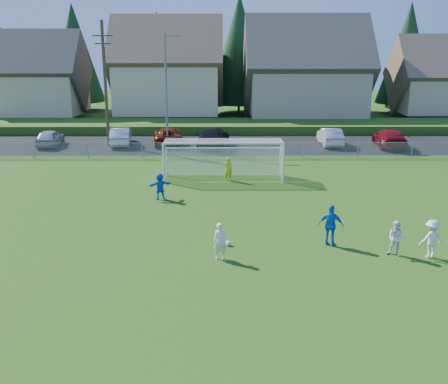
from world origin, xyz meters
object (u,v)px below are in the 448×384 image
(player_white_a, at_px, (220,241))
(soccer_goal, at_px, (223,153))
(car_c, at_px, (168,136))
(car_d, at_px, (213,137))
(player_white_c, at_px, (431,239))
(car_a, at_px, (50,138))
(car_g, at_px, (390,138))
(car_b, at_px, (121,136))
(soccer_ball, at_px, (228,243))
(player_white_b, at_px, (396,239))
(goalkeeper, at_px, (228,169))
(player_blue_a, at_px, (331,225))
(car_f, at_px, (330,137))
(player_blue_b, at_px, (160,186))

(player_white_a, relative_size, soccer_goal, 0.20)
(car_c, distance_m, car_d, 4.01)
(player_white_c, distance_m, car_a, 32.65)
(car_c, relative_size, car_g, 0.97)
(car_b, xyz_separation_m, car_d, (7.72, -0.73, 0.05))
(soccer_ball, distance_m, car_d, 21.98)
(player_white_b, bearing_deg, player_white_a, -148.22)
(player_white_b, relative_size, car_d, 0.27)
(car_c, bearing_deg, player_white_a, 92.83)
(player_white_c, relative_size, car_a, 0.39)
(player_white_a, relative_size, goalkeeper, 1.01)
(player_blue_a, bearing_deg, car_f, -84.22)
(car_b, distance_m, car_g, 22.25)
(car_a, xyz_separation_m, car_d, (13.52, -0.38, 0.10))
(player_blue_a, xyz_separation_m, car_d, (-5.32, 21.86, -0.10))
(player_white_a, relative_size, car_g, 0.29)
(player_white_a, bearing_deg, goalkeeper, 81.25)
(player_blue_a, distance_m, car_a, 29.15)
(car_d, bearing_deg, player_blue_b, 87.88)
(goalkeeper, distance_m, car_f, 14.45)
(player_white_a, distance_m, car_a, 27.65)
(player_white_b, xyz_separation_m, car_f, (2.07, 23.57, -0.01))
(player_white_a, height_order, player_blue_b, player_white_a)
(car_c, bearing_deg, player_blue_a, 104.12)
(player_white_b, height_order, car_f, player_white_b)
(car_f, bearing_deg, soccer_ball, 69.01)
(player_white_c, distance_m, goalkeeper, 14.51)
(player_blue_b, bearing_deg, player_white_a, 88.10)
(player_white_a, height_order, car_a, player_white_a)
(car_a, xyz_separation_m, car_g, (28.04, -0.59, 0.06))
(player_white_c, height_order, goalkeeper, player_white_c)
(player_blue_a, distance_m, goalkeeper, 11.60)
(car_f, bearing_deg, goalkeeper, 53.55)
(player_blue_b, xyz_separation_m, car_b, (-5.06, 15.78, -0.01))
(car_c, xyz_separation_m, car_f, (13.60, -0.69, 0.03))
(car_f, bearing_deg, car_c, -2.53)
(soccer_ball, height_order, player_white_b, player_white_b)
(goalkeeper, height_order, car_g, car_g)
(player_white_a, bearing_deg, car_c, 93.72)
(player_white_c, distance_m, soccer_goal, 15.15)
(soccer_ball, relative_size, car_b, 0.05)
(goalkeeper, height_order, car_a, goalkeeper)
(player_white_b, height_order, player_blue_a, player_blue_a)
(car_a, relative_size, car_d, 0.75)
(player_white_a, distance_m, player_white_c, 8.40)
(player_white_b, distance_m, car_c, 26.86)
(soccer_ball, bearing_deg, player_white_a, -103.32)
(goalkeeper, bearing_deg, car_d, -89.54)
(goalkeeper, xyz_separation_m, car_a, (-14.64, 11.43, -0.06))
(soccer_ball, distance_m, car_b, 24.30)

